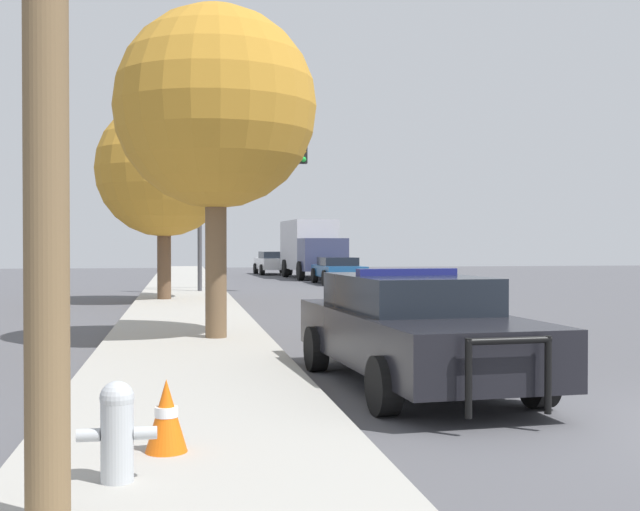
{
  "coord_description": "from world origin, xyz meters",
  "views": [
    {
      "loc": [
        -5.23,
        -7.14,
        1.85
      ],
      "look_at": [
        -0.73,
        18.7,
        1.46
      ],
      "focal_mm": 45.0,
      "sensor_mm": 36.0,
      "label": 1
    }
  ],
  "objects_px": {
    "police_car": "(412,328)",
    "car_background_oncoming": "(338,269)",
    "box_truck": "(311,247)",
    "traffic_cone": "(166,415)",
    "car_background_distant": "(272,262)",
    "fire_hydrant": "(117,428)",
    "traffic_light": "(241,180)",
    "tree_sidewalk_mid": "(164,169)",
    "tree_sidewalk_near": "(216,109)"
  },
  "relations": [
    {
      "from": "box_truck",
      "to": "traffic_cone",
      "type": "xyz_separation_m",
      "value": [
        -7.02,
        -35.68,
        -1.23
      ]
    },
    {
      "from": "tree_sidewalk_mid",
      "to": "traffic_cone",
      "type": "xyz_separation_m",
      "value": [
        0.38,
        -18.64,
        -3.73
      ]
    },
    {
      "from": "traffic_light",
      "to": "car_background_oncoming",
      "type": "bearing_deg",
      "value": 53.31
    },
    {
      "from": "police_car",
      "to": "traffic_cone",
      "type": "xyz_separation_m",
      "value": [
        -3.07,
        -3.29,
        -0.33
      ]
    },
    {
      "from": "police_car",
      "to": "tree_sidewalk_near",
      "type": "xyz_separation_m",
      "value": [
        -2.32,
        4.78,
        3.56
      ]
    },
    {
      "from": "car_background_distant",
      "to": "tree_sidewalk_mid",
      "type": "distance_m",
      "value": 23.59
    },
    {
      "from": "fire_hydrant",
      "to": "tree_sidewalk_mid",
      "type": "relative_size",
      "value": 0.12
    },
    {
      "from": "traffic_light",
      "to": "traffic_cone",
      "type": "height_order",
      "value": "traffic_light"
    },
    {
      "from": "traffic_light",
      "to": "car_background_oncoming",
      "type": "height_order",
      "value": "traffic_light"
    },
    {
      "from": "car_background_distant",
      "to": "tree_sidewalk_mid",
      "type": "xyz_separation_m",
      "value": [
        -5.95,
        -22.57,
        3.43
      ]
    },
    {
      "from": "fire_hydrant",
      "to": "box_truck",
      "type": "bearing_deg",
      "value": 78.6
    },
    {
      "from": "police_car",
      "to": "tree_sidewalk_near",
      "type": "height_order",
      "value": "tree_sidewalk_near"
    },
    {
      "from": "box_truck",
      "to": "traffic_cone",
      "type": "relative_size",
      "value": 12.02
    },
    {
      "from": "police_car",
      "to": "car_background_oncoming",
      "type": "relative_size",
      "value": 1.23
    },
    {
      "from": "fire_hydrant",
      "to": "tree_sidewalk_near",
      "type": "relative_size",
      "value": 0.12
    },
    {
      "from": "box_truck",
      "to": "fire_hydrant",
      "type": "bearing_deg",
      "value": 76.01
    },
    {
      "from": "traffic_light",
      "to": "traffic_cone",
      "type": "bearing_deg",
      "value": -95.83
    },
    {
      "from": "police_car",
      "to": "tree_sidewalk_mid",
      "type": "height_order",
      "value": "tree_sidewalk_mid"
    },
    {
      "from": "police_car",
      "to": "car_background_oncoming",
      "type": "xyz_separation_m",
      "value": [
        4.18,
        26.05,
        -0.09
      ]
    },
    {
      "from": "car_background_oncoming",
      "to": "tree_sidewalk_mid",
      "type": "xyz_separation_m",
      "value": [
        -7.64,
        -10.7,
        3.48
      ]
    },
    {
      "from": "box_truck",
      "to": "tree_sidewalk_mid",
      "type": "distance_m",
      "value": 18.75
    },
    {
      "from": "traffic_light",
      "to": "car_background_oncoming",
      "type": "xyz_separation_m",
      "value": [
        4.94,
        6.63,
        -3.49
      ]
    },
    {
      "from": "car_background_distant",
      "to": "tree_sidewalk_near",
      "type": "distance_m",
      "value": 33.68
    },
    {
      "from": "box_truck",
      "to": "tree_sidewalk_near",
      "type": "bearing_deg",
      "value": 74.64
    },
    {
      "from": "car_background_distant",
      "to": "tree_sidewalk_near",
      "type": "height_order",
      "value": "tree_sidewalk_near"
    },
    {
      "from": "car_background_oncoming",
      "to": "traffic_cone",
      "type": "height_order",
      "value": "car_background_oncoming"
    },
    {
      "from": "fire_hydrant",
      "to": "car_background_distant",
      "type": "height_order",
      "value": "car_background_distant"
    },
    {
      "from": "fire_hydrant",
      "to": "police_car",
      "type": "bearing_deg",
      "value": 50.05
    },
    {
      "from": "tree_sidewalk_mid",
      "to": "traffic_cone",
      "type": "distance_m",
      "value": 19.01
    },
    {
      "from": "car_background_oncoming",
      "to": "tree_sidewalk_mid",
      "type": "height_order",
      "value": "tree_sidewalk_mid"
    },
    {
      "from": "police_car",
      "to": "fire_hydrant",
      "type": "height_order",
      "value": "police_car"
    },
    {
      "from": "car_background_distant",
      "to": "box_truck",
      "type": "xyz_separation_m",
      "value": [
        1.45,
        -5.52,
        0.93
      ]
    },
    {
      "from": "car_background_oncoming",
      "to": "tree_sidewalk_mid",
      "type": "relative_size",
      "value": 0.7
    },
    {
      "from": "traffic_cone",
      "to": "police_car",
      "type": "bearing_deg",
      "value": 46.93
    },
    {
      "from": "tree_sidewalk_near",
      "to": "traffic_cone",
      "type": "xyz_separation_m",
      "value": [
        -0.76,
        -8.07,
        -3.89
      ]
    },
    {
      "from": "traffic_light",
      "to": "tree_sidewalk_near",
      "type": "xyz_separation_m",
      "value": [
        -1.56,
        -14.64,
        0.15
      ]
    },
    {
      "from": "box_truck",
      "to": "traffic_cone",
      "type": "bearing_deg",
      "value": 76.28
    },
    {
      "from": "tree_sidewalk_mid",
      "to": "traffic_cone",
      "type": "bearing_deg",
      "value": -88.82
    },
    {
      "from": "car_background_distant",
      "to": "traffic_cone",
      "type": "bearing_deg",
      "value": -100.92
    },
    {
      "from": "car_background_distant",
      "to": "box_truck",
      "type": "distance_m",
      "value": 5.79
    },
    {
      "from": "traffic_cone",
      "to": "fire_hydrant",
      "type": "bearing_deg",
      "value": -113.22
    },
    {
      "from": "tree_sidewalk_mid",
      "to": "traffic_cone",
      "type": "height_order",
      "value": "tree_sidewalk_mid"
    },
    {
      "from": "traffic_light",
      "to": "tree_sidewalk_mid",
      "type": "distance_m",
      "value": 4.89
    },
    {
      "from": "police_car",
      "to": "box_truck",
      "type": "height_order",
      "value": "box_truck"
    },
    {
      "from": "police_car",
      "to": "car_background_distant",
      "type": "bearing_deg",
      "value": -97.58
    },
    {
      "from": "police_car",
      "to": "car_background_distant",
      "type": "distance_m",
      "value": 38.0
    },
    {
      "from": "traffic_light",
      "to": "tree_sidewalk_mid",
      "type": "relative_size",
      "value": 0.93
    },
    {
      "from": "fire_hydrant",
      "to": "box_truck",
      "type": "height_order",
      "value": "box_truck"
    },
    {
      "from": "car_background_distant",
      "to": "traffic_cone",
      "type": "xyz_separation_m",
      "value": [
        -5.57,
        -41.21,
        -0.3
      ]
    },
    {
      "from": "police_car",
      "to": "traffic_cone",
      "type": "distance_m",
      "value": 4.51
    }
  ]
}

